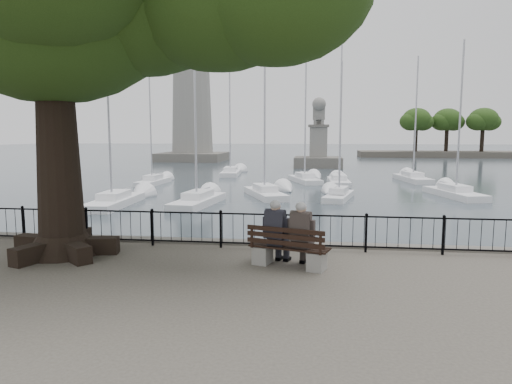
% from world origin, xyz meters
% --- Properties ---
extents(harbor, '(260.00, 260.00, 1.20)m').
position_xyz_m(harbor, '(0.00, 3.00, -0.50)').
color(harbor, '#55524D').
rests_on(harbor, ground).
extents(railing, '(22.06, 0.06, 1.00)m').
position_xyz_m(railing, '(0.00, 2.50, 0.56)').
color(railing, black).
rests_on(railing, ground).
extents(bench, '(2.01, 1.12, 1.02)m').
position_xyz_m(bench, '(1.00, 0.82, 0.36)').
color(bench, slate).
rests_on(bench, ground).
extents(person_left, '(0.62, 0.88, 1.62)m').
position_xyz_m(person_left, '(0.72, 1.03, 0.74)').
color(person_left, black).
rests_on(person_left, ground).
extents(person_right, '(0.62, 0.88, 1.62)m').
position_xyz_m(person_right, '(1.34, 0.84, 0.74)').
color(person_right, '#2B2624').
rests_on(person_right, ground).
extents(lighthouse, '(10.32, 10.32, 31.46)m').
position_xyz_m(lighthouse, '(-18.00, 62.00, 12.29)').
color(lighthouse, '#55524D').
rests_on(lighthouse, ground).
extents(lion_monument, '(6.09, 6.09, 8.96)m').
position_xyz_m(lion_monument, '(2.00, 49.93, 1.25)').
color(lion_monument, '#55524D').
rests_on(lion_monument, ground).
extents(sailboat_a, '(1.96, 6.13, 11.74)m').
position_xyz_m(sailboat_a, '(-10.12, 15.48, -0.67)').
color(sailboat_a, white).
rests_on(sailboat_a, ground).
extents(sailboat_b, '(3.63, 5.89, 11.42)m').
position_xyz_m(sailboat_b, '(-1.72, 20.52, -0.67)').
color(sailboat_b, white).
rests_on(sailboat_b, ground).
extents(sailboat_c, '(2.34, 4.94, 8.89)m').
position_xyz_m(sailboat_c, '(3.18, 20.04, -0.71)').
color(sailboat_c, white).
rests_on(sailboat_c, ground).
extents(sailboat_d, '(2.96, 6.17, 10.48)m').
position_xyz_m(sailboat_d, '(10.98, 22.14, -0.70)').
color(sailboat_d, white).
rests_on(sailboat_d, ground).
extents(sailboat_e, '(1.58, 5.14, 12.12)m').
position_xyz_m(sailboat_e, '(-12.01, 27.22, -0.64)').
color(sailboat_e, white).
rests_on(sailboat_e, ground).
extents(sailboat_f, '(3.30, 5.93, 11.10)m').
position_xyz_m(sailboat_f, '(0.72, 30.52, -0.68)').
color(sailboat_f, white).
rests_on(sailboat_f, ground).
extents(sailboat_g, '(2.58, 6.28, 11.21)m').
position_xyz_m(sailboat_g, '(10.37, 32.66, -0.69)').
color(sailboat_g, white).
rests_on(sailboat_g, ground).
extents(sailboat_h, '(2.24, 6.32, 13.63)m').
position_xyz_m(sailboat_h, '(-7.08, 36.80, -0.63)').
color(sailboat_h, white).
rests_on(sailboat_h, ground).
extents(sailboat_i, '(1.78, 5.80, 11.97)m').
position_xyz_m(sailboat_i, '(3.62, 29.14, -0.66)').
color(sailboat_i, white).
rests_on(sailboat_i, ground).
extents(sailboat_j, '(2.29, 6.04, 11.42)m').
position_xyz_m(sailboat_j, '(-5.29, 16.38, -0.68)').
color(sailboat_j, white).
rests_on(sailboat_j, ground).
extents(far_shore, '(30.00, 8.60, 9.18)m').
position_xyz_m(far_shore, '(25.54, 79.46, 3.00)').
color(far_shore, '#45413A').
rests_on(far_shore, ground).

